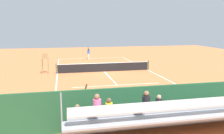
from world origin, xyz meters
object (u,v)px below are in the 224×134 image
Objects in this scene: courtside_bench at (190,105)px; tennis_ball_near at (76,61)px; umpire_chair at (45,61)px; tennis_racket at (81,60)px; line_judge at (86,102)px; equipment_bag at (166,115)px; tennis_net at (104,67)px; bleacher_stand at (165,117)px; tennis_player at (89,53)px.

tennis_ball_near is at bearing -77.37° from courtside_bench.
tennis_ball_near is (-3.70, -8.48, -1.28)m from umpire_chair.
line_judge is (1.54, 22.59, 1.00)m from tennis_racket.
courtside_bench is at bearing -175.02° from equipment_bag.
tennis_racket is 8.19× the size of tennis_ball_near.
courtside_bench reaches higher than tennis_ball_near.
equipment_bag is at bearing 173.08° from line_judge.
line_judge reaches higher than courtside_bench.
tennis_racket is at bearing -83.37° from equipment_bag.
tennis_net is 9.87m from tennis_racket.
courtside_bench is 22.54m from tennis_ball_near.
bleacher_stand is at bearing 40.22° from courtside_bench.
tennis_ball_near reaches higher than tennis_racket.
umpire_chair is 11.11m from tennis_player.
tennis_ball_near is at bearing -73.97° from tennis_net.
bleacher_stand is 5.03× the size of courtside_bench.
umpire_chair is 16.04m from courtside_bench.
umpire_chair is at bearing 66.46° from tennis_ball_near.
equipment_bag is (-0.95, 13.40, -0.32)m from tennis_net.
tennis_ball_near is at bearing 52.28° from tennis_racket.
tennis_player is at bearing -82.52° from courtside_bench.
umpire_chair is at bearing -68.59° from bleacher_stand.
equipment_bag is (-7.15, 13.63, -1.13)m from umpire_chair.
umpire_chair is 1.19× the size of courtside_bench.
tennis_net reaches higher than tennis_racket.
umpire_chair is at bearing 59.77° from tennis_player.
tennis_net is at bearing 106.03° from tennis_ball_near.
umpire_chair is 9.34m from tennis_ball_near.
tennis_racket is at bearing -79.74° from courtside_bench.
tennis_player is at bearing -96.69° from line_judge.
bleacher_stand reaches higher than umpire_chair.
bleacher_stand reaches higher than equipment_bag.
courtside_bench is 23.36m from tennis_racket.
bleacher_stand is 4.70× the size of tennis_player.
courtside_bench is at bearing 100.35° from tennis_net.
tennis_racket is at bearing -115.22° from umpire_chair.
equipment_bag is at bearing 117.68° from umpire_chair.
equipment_bag is at bearing 4.98° from courtside_bench.
tennis_ball_near is at bearing -84.25° from bleacher_stand.
line_judge is at bearing -6.92° from equipment_bag.
umpire_chair is 1.11× the size of line_judge.
bleacher_stand is 137.27× the size of tennis_ball_near.
bleacher_stand is 16.78m from umpire_chair.
tennis_player is 3.56× the size of tennis_racket.
equipment_bag reaches higher than tennis_racket.
bleacher_stand is at bearing 62.66° from equipment_bag.
tennis_player and line_judge have the same top height.
tennis_racket is (4.16, -22.98, -0.54)m from courtside_bench.
courtside_bench is (-2.50, -2.11, -0.40)m from bleacher_stand.
courtside_bench is 3.33× the size of tennis_racket.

